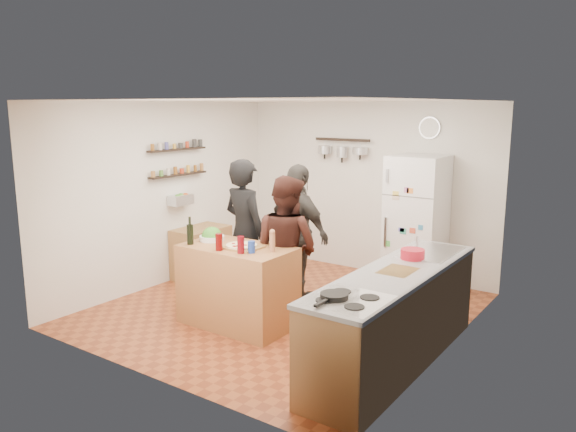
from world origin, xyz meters
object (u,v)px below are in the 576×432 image
Objects in this scene: red_bowl at (413,254)px; wall_clock at (430,128)px; skillet at (334,296)px; side_table at (201,253)px; prep_island at (238,286)px; wine_bottle at (190,234)px; person_back at (298,234)px; salad_bowl at (212,238)px; pepper_mill at (272,243)px; person_left at (245,233)px; fridge at (416,223)px; person_center at (286,248)px; salt_canister at (251,247)px; counter_run at (395,318)px.

red_bowl is 2.54m from wall_clock.
wall_clock is at bearing 100.17° from skillet.
side_table is (-3.39, 0.47, -0.61)m from red_bowl.
wall_clock reaches higher than prep_island.
person_back is (0.61, 1.26, -0.15)m from wine_bottle.
salad_bowl is 0.29m from wine_bottle.
wine_bottle is at bearing -164.13° from pepper_mill.
side_table is at bearing -10.61° from person_left.
person_back is at bearing 83.82° from prep_island.
pepper_mill is at bearing -105.63° from fridge.
person_left reaches higher than side_table.
person_left is at bearing -3.49° from person_center.
wall_clock is at bearing -113.60° from person_left.
red_bowl is 0.30× the size of side_table.
wine_bottle is at bearing -160.50° from red_bowl.
person_left is at bearing 80.98° from wine_bottle.
salt_canister is at bearing -107.76° from fridge.
wine_bottle is at bearing 45.79° from person_center.
salad_bowl is at bearing -41.38° from side_table.
skillet is (2.13, -1.48, 0.03)m from person_left.
side_table is (-1.88, 1.19, -0.61)m from salt_canister.
skillet is at bearing -26.67° from prep_island.
salt_canister is 0.07× the size of fridge.
salad_bowl is at bearing 173.21° from prep_island.
pepper_mill is 0.24× the size of side_table.
person_left is 2.59m from skillet.
salt_canister is 1.67m from red_bowl.
salt_canister is at bearing -154.57° from red_bowl.
wall_clock is at bearing 105.92° from counter_run.
wine_bottle reaches higher than prep_island.
salt_canister is at bearing -131.42° from pepper_mill.
salad_bowl is at bearing 76.07° from person_back.
prep_island is at bearing -112.06° from wall_clock.
fridge reaches higher than salt_canister.
salt_canister is 1.65m from skillet.
salad_bowl is 0.87m from person_center.
person_center is at bearing 39.47° from wine_bottle.
salt_canister is (0.30, -0.12, 0.52)m from prep_island.
pepper_mill is at bearing 144.51° from skillet.
person_center reaches higher than wine_bottle.
person_back is at bearing 151.86° from counter_run.
fridge is (1.61, 2.63, -0.12)m from wine_bottle.
person_left is at bearing -129.20° from fridge.
side_table is (-1.16, 1.02, -0.57)m from salad_bowl.
person_left is 1.08× the size of person_center.
fridge reaches higher than side_table.
person_back is 7.61× the size of skillet.
skillet is at bearing -35.49° from pepper_mill.
person_left is at bearing -21.62° from side_table.
person_center is 7.33× the size of skillet.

